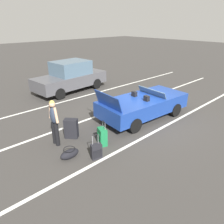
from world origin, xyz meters
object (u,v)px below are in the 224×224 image
at_px(traveler_person, 54,120).
at_px(suitcase_medium_bright, 102,137).
at_px(suitcase_large_black, 71,128).
at_px(suitcase_small_carryon, 96,151).
at_px(convertible_car, 146,104).
at_px(duffel_bag, 70,154).
at_px(parked_sedan_near, 71,77).

bearing_deg(traveler_person, suitcase_medium_bright, -42.31).
bearing_deg(suitcase_large_black, suitcase_medium_bright, -107.77).
bearing_deg(suitcase_large_black, suitcase_small_carryon, -137.00).
bearing_deg(suitcase_medium_bright, suitcase_small_carryon, 57.10).
distance_m(convertible_car, suitcase_medium_bright, 3.08).
bearing_deg(suitcase_large_black, duffel_bag, -167.44).
bearing_deg(traveler_person, convertible_car, -6.93).
distance_m(suitcase_large_black, parked_sedan_near, 5.91).
height_order(convertible_car, duffel_bag, convertible_car).
bearing_deg(suitcase_medium_bright, traveler_person, -23.27).
bearing_deg(traveler_person, parked_sedan_near, 53.75).
height_order(suitcase_medium_bright, parked_sedan_near, parked_sedan_near).
distance_m(suitcase_large_black, duffel_bag, 1.34).
bearing_deg(duffel_bag, suitcase_medium_bright, -3.59).
bearing_deg(convertible_car, duffel_bag, -169.53).
height_order(suitcase_large_black, suitcase_small_carryon, suitcase_small_carryon).
bearing_deg(suitcase_small_carryon, convertible_car, 122.61).
height_order(suitcase_large_black, parked_sedan_near, parked_sedan_near).
bearing_deg(parked_sedan_near, traveler_person, 47.85).
height_order(suitcase_medium_bright, traveler_person, traveler_person).
bearing_deg(traveler_person, suitcase_large_black, 4.70).
relative_size(suitcase_small_carryon, traveler_person, 0.50).
height_order(duffel_bag, parked_sedan_near, parked_sedan_near).
xyz_separation_m(convertible_car, suitcase_medium_bright, (-3.02, -0.52, -0.28)).
bearing_deg(suitcase_medium_bright, suitcase_large_black, -45.66).
distance_m(suitcase_large_black, suitcase_small_carryon, 1.67).
xyz_separation_m(suitcase_large_black, suitcase_small_carryon, (-0.15, -1.65, -0.12)).
bearing_deg(convertible_car, parked_sedan_near, 98.56).
xyz_separation_m(traveler_person, parked_sedan_near, (3.82, 5.00, -0.04)).
xyz_separation_m(convertible_car, suitcase_small_carryon, (-3.69, -1.02, -0.34)).
height_order(convertible_car, suitcase_large_black, convertible_car).
relative_size(suitcase_large_black, parked_sedan_near, 0.16).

